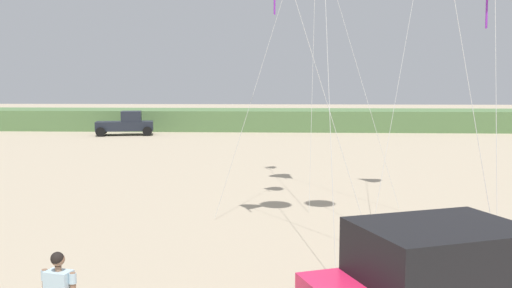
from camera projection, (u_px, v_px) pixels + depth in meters
dune_ridge at (300, 120)px, 52.41m from camera, size 90.00×6.96×1.83m
distant_pickup at (126, 124)px, 46.60m from camera, size 4.90×3.27×1.98m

